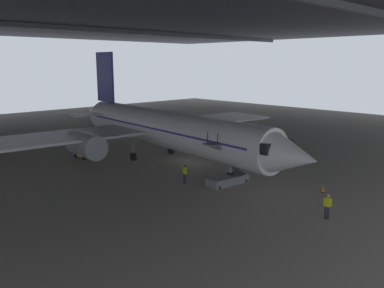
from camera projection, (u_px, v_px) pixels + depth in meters
The scene contains 8 objects.
ground_plane at pixel (181, 163), 41.46m from camera, with size 110.00×110.00×0.00m, color gray.
hangar_structure at pixel (103, 9), 47.91m from camera, with size 121.00×99.00×17.03m.
airplane_main at pixel (163, 129), 41.67m from camera, with size 35.39×36.57×11.44m.
boarding_stairs at pixel (227, 176), 34.12m from camera, with size 4.29×1.81×4.65m.
crew_worker_near_nose at pixel (327, 205), 26.44m from camera, with size 0.31×0.53×1.71m.
crew_worker_by_stairs at pixel (185, 172), 34.43m from camera, with size 0.29×0.54×1.63m.
traffic_cone_orange at pixel (323, 189), 32.07m from camera, with size 0.36×0.36×0.60m.
baggage_tug at pixel (84, 153), 43.62m from camera, with size 1.42×2.28×0.90m.
Camera 1 is at (-27.00, -29.87, 10.13)m, focal length 37.67 mm.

